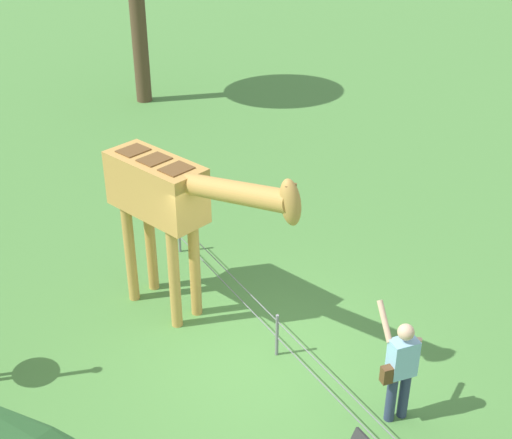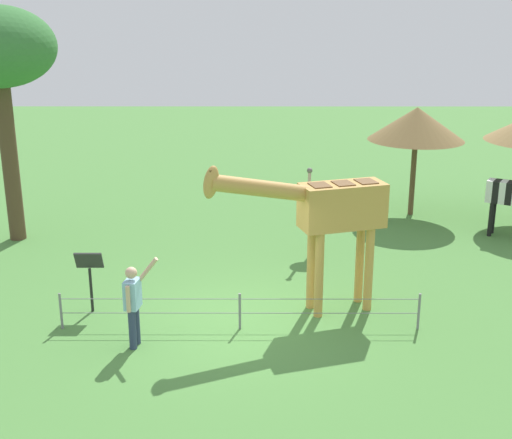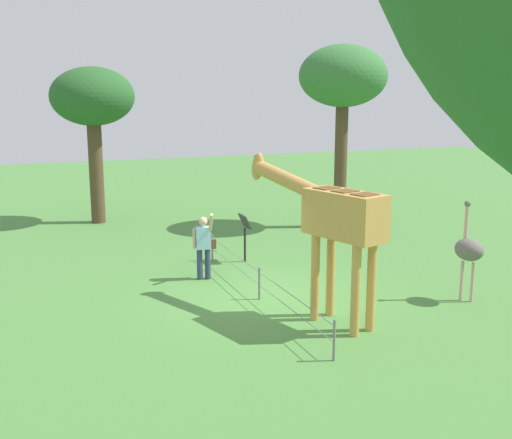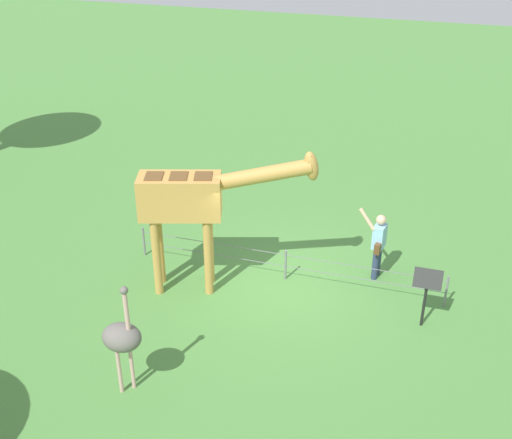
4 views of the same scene
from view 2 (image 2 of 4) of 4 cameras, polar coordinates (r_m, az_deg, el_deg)
ground_plane at (r=13.92m, az=-1.32°, el=-8.62°), size 60.00×60.00×0.00m
giraffe at (r=13.80m, az=5.98°, el=0.62°), size 3.71×1.55×3.28m
visitor at (r=12.90m, az=-10.12°, el=-6.69°), size 0.64×0.59×1.74m
ostrich at (r=17.30m, az=4.86°, el=0.82°), size 0.70×0.56×2.25m
shade_hut_near at (r=20.76m, az=13.15°, el=7.70°), size 2.81×2.81×3.24m
info_sign at (r=14.48m, az=-13.62°, el=-3.98°), size 0.56×0.21×1.32m
wire_fence at (r=13.55m, az=-1.35°, el=-7.50°), size 7.05×0.05×0.75m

